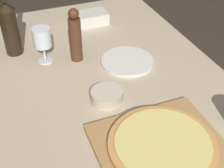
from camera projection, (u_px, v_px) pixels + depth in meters
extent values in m
cube|color=tan|center=(119.00, 112.00, 1.09)|extent=(0.97, 1.79, 0.03)
cylinder|color=brown|center=(129.00, 56.00, 2.05)|extent=(0.06, 0.06, 0.71)
cube|color=#A87A47|center=(162.00, 149.00, 0.93)|extent=(0.38, 0.34, 0.02)
cylinder|color=#C68947|center=(162.00, 145.00, 0.92)|extent=(0.32, 0.32, 0.02)
cylinder|color=#E0C66B|center=(163.00, 142.00, 0.91)|extent=(0.29, 0.29, 0.01)
cylinder|color=black|center=(11.00, 32.00, 1.31)|extent=(0.07, 0.07, 0.20)
cone|color=black|center=(5.00, 6.00, 1.23)|extent=(0.07, 0.07, 0.03)
cylinder|color=#4C2819|center=(76.00, 40.00, 1.27)|extent=(0.05, 0.05, 0.19)
sphere|color=#4C2819|center=(73.00, 14.00, 1.20)|extent=(0.04, 0.04, 0.04)
cylinder|color=silver|center=(46.00, 61.00, 1.31)|extent=(0.06, 0.06, 0.00)
cylinder|color=silver|center=(44.00, 53.00, 1.29)|extent=(0.01, 0.01, 0.07)
cylinder|color=silver|center=(42.00, 37.00, 1.25)|extent=(0.07, 0.07, 0.08)
cylinder|color=beige|center=(107.00, 96.00, 1.11)|extent=(0.12, 0.12, 0.04)
cylinder|color=silver|center=(127.00, 61.00, 1.30)|extent=(0.22, 0.22, 0.01)
cube|color=beige|center=(89.00, 19.00, 1.57)|extent=(0.19, 0.10, 0.06)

